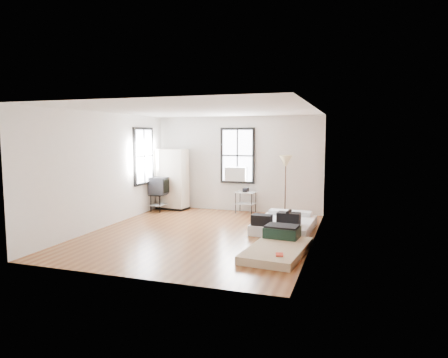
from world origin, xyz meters
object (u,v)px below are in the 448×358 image
(floor_lamp, at_px, (286,164))
(tv_stand, at_px, (160,187))
(mattress_bare, at_px, (278,245))
(side_table, at_px, (246,196))
(mattress_main, at_px, (284,224))
(wardrobe, at_px, (173,179))

(floor_lamp, relative_size, tv_stand, 1.68)
(mattress_bare, bearing_deg, side_table, 120.05)
(mattress_main, xyz_separation_m, mattress_bare, (0.20, -1.79, -0.03))
(floor_lamp, bearing_deg, mattress_bare, -82.44)
(mattress_main, bearing_deg, floor_lamp, 101.37)
(mattress_bare, distance_m, floor_lamp, 3.76)
(mattress_bare, height_order, floor_lamp, floor_lamp)
(mattress_main, xyz_separation_m, side_table, (-1.42, 1.76, 0.34))
(mattress_main, height_order, floor_lamp, floor_lamp)
(mattress_bare, bearing_deg, tv_stand, 148.60)
(tv_stand, bearing_deg, mattress_bare, -36.38)
(wardrobe, bearing_deg, mattress_bare, -36.25)
(mattress_bare, xyz_separation_m, floor_lamp, (-0.46, 3.49, 1.33))
(mattress_main, distance_m, floor_lamp, 2.15)
(wardrobe, height_order, tv_stand, wardrobe)
(floor_lamp, bearing_deg, side_table, 176.54)
(wardrobe, relative_size, floor_lamp, 1.08)
(mattress_bare, bearing_deg, mattress_main, 101.87)
(side_table, bearing_deg, wardrobe, -178.25)
(wardrobe, height_order, floor_lamp, wardrobe)
(wardrobe, relative_size, side_table, 2.51)
(mattress_main, distance_m, mattress_bare, 1.81)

